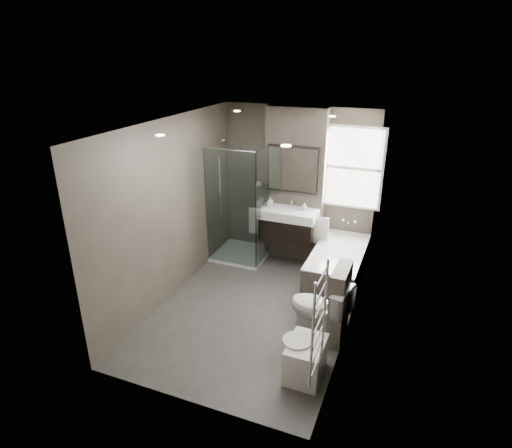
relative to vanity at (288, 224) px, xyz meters
The scene contains 15 objects.
room 1.53m from the vanity, 90.00° to the right, with size 2.70×3.90×2.70m.
vanity_pier 0.66m from the vanity, 90.00° to the left, with size 1.00×0.25×2.60m, color #4F483E.
vanity is the anchor object (origin of this frame).
mirror_cabinet 0.91m from the vanity, 90.00° to the left, with size 0.86×0.08×0.76m.
towel_left 0.56m from the vanity, behind, with size 0.24×0.06×0.44m, color silver.
towel_right 0.56m from the vanity, ahead, with size 0.24×0.06×0.44m, color silver.
shower_enclosure 0.80m from the vanity, behind, with size 0.90×0.90×2.00m.
bathtub 1.07m from the vanity, 19.37° to the right, with size 0.75×1.60×0.57m.
window 1.37m from the vanity, 26.58° to the left, with size 0.98×0.06×1.33m.
toilet 2.00m from the vanity, 60.51° to the right, with size 0.44×0.77×0.79m, color white.
cistern_box 2.08m from the vanity, 54.16° to the right, with size 0.19×0.55×1.00m.
bidet 2.74m from the vanity, 67.85° to the right, with size 0.47×0.54×0.56m.
towel_radiator 3.30m from the vanity, 67.55° to the right, with size 0.03×0.49×1.10m.
soap_bottle_a 0.47m from the vanity, behind, with size 0.08×0.08×0.17m, color white.
soap_bottle_b 0.41m from the vanity, 18.39° to the left, with size 0.10×0.10×0.12m, color white.
Camera 1 is at (1.92, -4.84, 3.45)m, focal length 30.00 mm.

